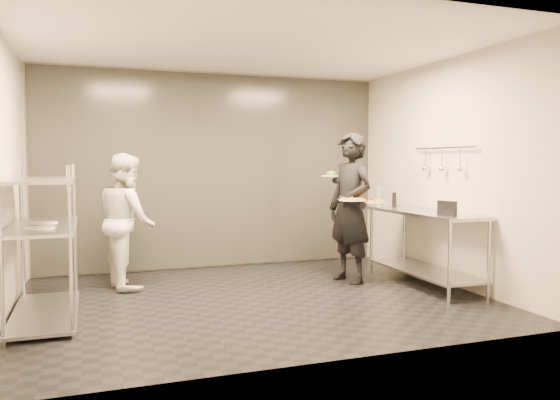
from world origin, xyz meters
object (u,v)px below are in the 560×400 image
object	(u,v)px
waiter	(350,208)
bottle_clear	(395,200)
prep_counter	(424,235)
salad_plate	(331,174)
pos_monitor	(447,208)
pass_rack	(43,240)
bottle_dark	(394,200)
chef	(127,221)
pizza_plate_far	(372,201)
bottle_green	(378,196)
pizza_plate_near	(353,199)

from	to	relation	value
waiter	bottle_clear	bearing A→B (deg)	94.61
prep_counter	salad_plate	xyz separation A→B (m)	(-0.89, 0.82, 0.74)
waiter	bottle_clear	distance (m)	0.90
waiter	pos_monitor	distance (m)	1.27
pass_rack	pos_monitor	xyz separation A→B (m)	(4.21, -0.60, 0.24)
prep_counter	bottle_dark	xyz separation A→B (m)	(-0.01, 0.70, 0.39)
chef	salad_plate	xyz separation A→B (m)	(2.59, -0.28, 0.55)
prep_counter	pizza_plate_far	size ratio (longest dim) A/B	5.55
prep_counter	bottle_green	xyz separation A→B (m)	(-0.20, 0.80, 0.44)
waiter	chef	world-z (taller)	waiter
pass_rack	waiter	world-z (taller)	waiter
salad_plate	bottle_green	xyz separation A→B (m)	(0.69, -0.02, -0.30)
waiter	pizza_plate_far	distance (m)	0.31
chef	pass_rack	bearing A→B (deg)	131.81
pass_rack	pizza_plate_far	xyz separation A→B (m)	(3.73, 0.24, 0.27)
prep_counter	bottle_dark	distance (m)	0.80
pizza_plate_near	pizza_plate_far	xyz separation A→B (m)	(0.26, -0.00, -0.03)
pass_rack	bottle_green	xyz separation A→B (m)	(4.13, 0.80, 0.29)
prep_counter	bottle_dark	size ratio (longest dim) A/B	9.32
waiter	bottle_green	distance (m)	0.68
prep_counter	pizza_plate_far	xyz separation A→B (m)	(-0.60, 0.24, 0.41)
bottle_green	bottle_clear	world-z (taller)	bottle_green
salad_plate	bottle_green	bearing A→B (deg)	-1.43
prep_counter	pos_monitor	world-z (taller)	pos_monitor
waiter	bottle_dark	xyz separation A→B (m)	(0.77, 0.23, 0.07)
pos_monitor	bottle_green	distance (m)	1.41
pizza_plate_far	bottle_clear	distance (m)	0.86
chef	bottle_clear	xyz separation A→B (m)	(3.54, -0.31, 0.19)
prep_counter	pos_monitor	bearing A→B (deg)	-101.20
pass_rack	chef	xyz separation A→B (m)	(0.86, 1.10, 0.05)
bottle_green	pos_monitor	bearing A→B (deg)	-86.92
chef	pos_monitor	distance (m)	3.77
waiter	bottle_clear	size ratio (longest dim) A/B	10.48
chef	prep_counter	bearing A→B (deg)	-117.93
waiter	pos_monitor	bearing A→B (deg)	15.52
pass_rack	waiter	xyz separation A→B (m)	(3.55, 0.47, 0.18)
pizza_plate_near	salad_plate	distance (m)	0.64
waiter	bottle_green	world-z (taller)	waiter
bottle_clear	pass_rack	bearing A→B (deg)	-169.79
pos_monitor	prep_counter	bearing A→B (deg)	62.59
pizza_plate_far	bottle_clear	bearing A→B (deg)	39.44
pass_rack	pos_monitor	world-z (taller)	pass_rack
pass_rack	bottle_clear	world-z (taller)	pass_rack
waiter	salad_plate	xyz separation A→B (m)	(-0.11, 0.35, 0.42)
waiter	bottle_clear	world-z (taller)	waiter
bottle_clear	bottle_dark	bearing A→B (deg)	-128.61
prep_counter	pizza_plate_far	distance (m)	0.77
bottle_clear	bottle_dark	distance (m)	0.11
pos_monitor	bottle_dark	xyz separation A→B (m)	(0.11, 1.31, 0.01)
pizza_plate_near	prep_counter	bearing A→B (deg)	-15.77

